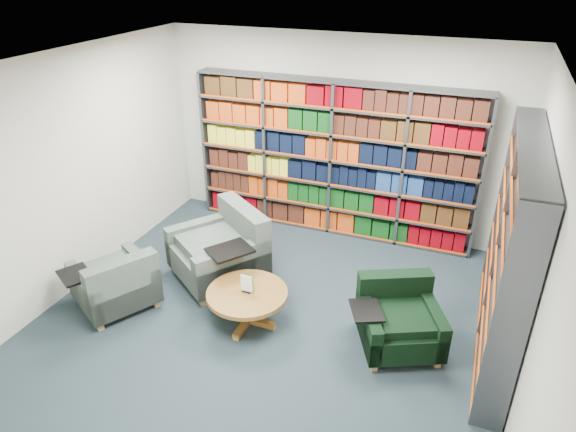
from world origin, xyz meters
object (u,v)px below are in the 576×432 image
(coffee_table, at_px, (247,298))
(chair_green_right, at_px, (397,320))
(chair_teal_left, at_px, (225,251))
(chair_teal_front, at_px, (117,285))

(coffee_table, bearing_deg, chair_green_right, 10.27)
(chair_teal_left, relative_size, chair_green_right, 1.31)
(chair_green_right, relative_size, coffee_table, 1.19)
(chair_teal_left, height_order, chair_green_right, chair_teal_left)
(chair_green_right, relative_size, chair_teal_front, 0.95)
(chair_teal_left, bearing_deg, chair_green_right, -11.70)
(coffee_table, bearing_deg, chair_teal_left, 131.50)
(chair_green_right, xyz_separation_m, coffee_table, (-1.60, -0.29, 0.05))
(chair_teal_left, relative_size, chair_teal_front, 1.24)
(chair_teal_front, bearing_deg, chair_teal_left, 50.57)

